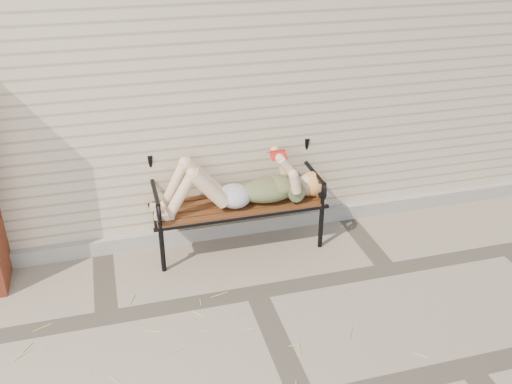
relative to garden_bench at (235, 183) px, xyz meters
name	(u,v)px	position (x,y,z in m)	size (l,w,h in m)	color
ground	(256,292)	(-0.03, -0.86, -0.62)	(80.00, 80.00, 0.00)	gray
house_wall	(189,39)	(-0.03, 2.14, 0.88)	(8.00, 4.00, 3.00)	#C4B799
foundation_strip	(230,228)	(-0.03, 0.11, -0.55)	(8.00, 0.10, 0.15)	#9D998E
garden_bench	(235,183)	(0.00, 0.00, 0.00)	(1.71, 0.68, 1.11)	black
reading_woman	(240,186)	(0.01, -0.14, 0.04)	(1.61, 0.37, 0.51)	#092F45
straw_scatter	(219,345)	(-0.48, -1.42, -0.61)	(2.61, 1.66, 0.01)	tan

